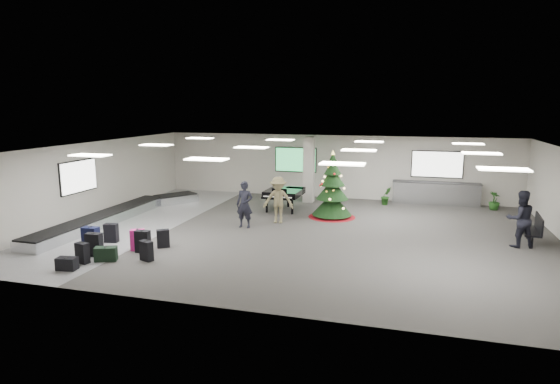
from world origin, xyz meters
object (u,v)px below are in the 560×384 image
(baggage_carousel, at_px, (119,214))
(bench, at_px, (534,228))
(christmas_tree, at_px, (332,194))
(potted_plant_left, at_px, (386,196))
(traveler_b, at_px, (278,200))
(potted_plant_right, at_px, (494,201))
(traveler_a, at_px, (245,205))
(service_counter, at_px, (436,193))
(pink_suitcase, at_px, (138,240))
(traveler_bench, at_px, (520,219))
(grand_piano, at_px, (284,193))

(baggage_carousel, distance_m, bench, 15.83)
(christmas_tree, xyz_separation_m, potted_plant_left, (2.08, 3.14, -0.54))
(traveler_b, bearing_deg, bench, -12.04)
(christmas_tree, xyz_separation_m, potted_plant_right, (6.88, 3.38, -0.55))
(christmas_tree, height_order, potted_plant_right, christmas_tree)
(traveler_a, distance_m, potted_plant_left, 7.68)
(bench, relative_size, potted_plant_left, 1.86)
(traveler_b, bearing_deg, service_counter, 31.53)
(pink_suitcase, bearing_deg, service_counter, 26.22)
(traveler_bench, bearing_deg, traveler_a, -15.61)
(service_counter, bearing_deg, bench, -63.27)
(potted_plant_right, bearing_deg, potted_plant_left, -177.21)
(baggage_carousel, xyz_separation_m, pink_suitcase, (3.11, -3.51, 0.14))
(grand_piano, relative_size, traveler_a, 1.09)
(traveler_bench, bearing_deg, service_counter, -85.84)
(pink_suitcase, relative_size, potted_plant_right, 0.84)
(service_counter, xyz_separation_m, grand_piano, (-6.68, -3.24, 0.24))
(potted_plant_left, bearing_deg, service_counter, 18.79)
(service_counter, relative_size, traveler_bench, 2.10)
(service_counter, height_order, traveler_bench, traveler_bench)
(baggage_carousel, relative_size, service_counter, 2.40)
(service_counter, bearing_deg, pink_suitcase, -133.51)
(traveler_b, bearing_deg, traveler_bench, -15.86)
(bench, height_order, traveler_bench, traveler_bench)
(service_counter, bearing_deg, traveler_a, -138.30)
(pink_suitcase, bearing_deg, potted_plant_left, 31.55)
(christmas_tree, bearing_deg, baggage_carousel, -161.66)
(grand_piano, height_order, potted_plant_right, grand_piano)
(potted_plant_left, relative_size, potted_plant_right, 1.02)
(traveler_a, relative_size, potted_plant_right, 2.14)
(traveler_b, height_order, traveler_bench, traveler_bench)
(service_counter, xyz_separation_m, christmas_tree, (-4.36, -3.92, 0.43))
(grand_piano, distance_m, traveler_bench, 9.62)
(bench, bearing_deg, christmas_tree, 170.21)
(baggage_carousel, distance_m, traveler_b, 6.71)
(baggage_carousel, height_order, pink_suitcase, pink_suitcase)
(baggage_carousel, xyz_separation_m, potted_plant_left, (10.56, 5.96, 0.22))
(pink_suitcase, relative_size, potted_plant_left, 0.82)
(bench, xyz_separation_m, potted_plant_left, (-5.25, 5.11, -0.13))
(traveler_a, distance_m, traveler_b, 1.50)
(baggage_carousel, distance_m, potted_plant_left, 12.12)
(traveler_bench, bearing_deg, christmas_tree, -36.68)
(christmas_tree, distance_m, traveler_b, 2.48)
(baggage_carousel, relative_size, potted_plant_right, 11.42)
(christmas_tree, height_order, potted_plant_left, christmas_tree)
(potted_plant_left, bearing_deg, potted_plant_right, 2.79)
(traveler_b, xyz_separation_m, traveler_bench, (8.68, -0.98, 0.03))
(service_counter, xyz_separation_m, traveler_a, (-7.34, -6.54, 0.36))
(potted_plant_left, bearing_deg, baggage_carousel, -150.57)
(baggage_carousel, bearing_deg, potted_plant_left, 29.43)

